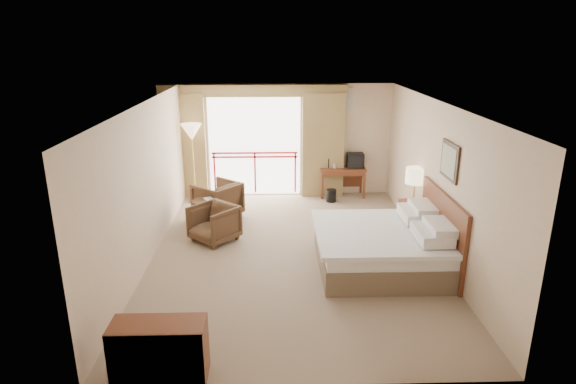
{
  "coord_description": "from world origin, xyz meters",
  "views": [
    {
      "loc": [
        -0.32,
        -7.97,
        3.73
      ],
      "look_at": [
        -0.08,
        0.4,
        1.03
      ],
      "focal_mm": 30.0,
      "sensor_mm": 36.0,
      "label": 1
    }
  ],
  "objects_px": {
    "table_lamp": "(415,176)",
    "dresser": "(159,351)",
    "wastebasket": "(331,196)",
    "tv": "(355,160)",
    "armchair_far": "(218,216)",
    "floor_lamp": "(192,135)",
    "armchair_near": "(215,240)",
    "side_table": "(205,209)",
    "nightstand": "(413,218)",
    "desk": "(342,173)",
    "bed": "(383,246)"
  },
  "relations": [
    {
      "from": "table_lamp",
      "to": "armchair_far",
      "type": "bearing_deg",
      "value": 165.53
    },
    {
      "from": "side_table",
      "to": "dresser",
      "type": "xyz_separation_m",
      "value": [
        0.1,
        -4.61,
        -0.04
      ]
    },
    {
      "from": "nightstand",
      "to": "wastebasket",
      "type": "height_order",
      "value": "nightstand"
    },
    {
      "from": "armchair_near",
      "to": "side_table",
      "type": "relative_size",
      "value": 1.35
    },
    {
      "from": "wastebasket",
      "to": "bed",
      "type": "bearing_deg",
      "value": -82.1
    },
    {
      "from": "floor_lamp",
      "to": "dresser",
      "type": "bearing_deg",
      "value": -84.79
    },
    {
      "from": "table_lamp",
      "to": "armchair_near",
      "type": "bearing_deg",
      "value": -175.95
    },
    {
      "from": "tv",
      "to": "floor_lamp",
      "type": "bearing_deg",
      "value": -161.23
    },
    {
      "from": "wastebasket",
      "to": "side_table",
      "type": "height_order",
      "value": "side_table"
    },
    {
      "from": "wastebasket",
      "to": "dresser",
      "type": "distance_m",
      "value": 6.7
    },
    {
      "from": "bed",
      "to": "nightstand",
      "type": "xyz_separation_m",
      "value": [
        0.9,
        1.43,
        -0.05
      ]
    },
    {
      "from": "bed",
      "to": "armchair_near",
      "type": "distance_m",
      "value": 3.24
    },
    {
      "from": "desk",
      "to": "armchair_near",
      "type": "xyz_separation_m",
      "value": [
        -2.82,
        -2.72,
        -0.56
      ]
    },
    {
      "from": "tv",
      "to": "floor_lamp",
      "type": "height_order",
      "value": "floor_lamp"
    },
    {
      "from": "armchair_far",
      "to": "dresser",
      "type": "xyz_separation_m",
      "value": [
        -0.08,
        -5.21,
        0.35
      ]
    },
    {
      "from": "tv",
      "to": "armchair_near",
      "type": "height_order",
      "value": "tv"
    },
    {
      "from": "table_lamp",
      "to": "tv",
      "type": "xyz_separation_m",
      "value": [
        -0.76,
        2.39,
        -0.28
      ]
    },
    {
      "from": "desk",
      "to": "floor_lamp",
      "type": "relative_size",
      "value": 0.59
    },
    {
      "from": "tv",
      "to": "side_table",
      "type": "distance_m",
      "value": 3.94
    },
    {
      "from": "bed",
      "to": "armchair_near",
      "type": "bearing_deg",
      "value": 158.02
    },
    {
      "from": "nightstand",
      "to": "floor_lamp",
      "type": "xyz_separation_m",
      "value": [
        -4.61,
        2.12,
        1.27
      ]
    },
    {
      "from": "nightstand",
      "to": "side_table",
      "type": "height_order",
      "value": "nightstand"
    },
    {
      "from": "armchair_near",
      "to": "dresser",
      "type": "relative_size",
      "value": 0.74
    },
    {
      "from": "wastebasket",
      "to": "tv",
      "type": "bearing_deg",
      "value": 35.21
    },
    {
      "from": "wastebasket",
      "to": "armchair_far",
      "type": "height_order",
      "value": "armchair_far"
    },
    {
      "from": "tv",
      "to": "armchair_far",
      "type": "bearing_deg",
      "value": -142.72
    },
    {
      "from": "wastebasket",
      "to": "side_table",
      "type": "relative_size",
      "value": 0.51
    },
    {
      "from": "side_table",
      "to": "tv",
      "type": "bearing_deg",
      "value": 30.36
    },
    {
      "from": "table_lamp",
      "to": "wastebasket",
      "type": "height_order",
      "value": "table_lamp"
    },
    {
      "from": "bed",
      "to": "wastebasket",
      "type": "distance_m",
      "value": 3.47
    },
    {
      "from": "floor_lamp",
      "to": "desk",
      "type": "bearing_deg",
      "value": 5.92
    },
    {
      "from": "dresser",
      "to": "table_lamp",
      "type": "bearing_deg",
      "value": 51.0
    },
    {
      "from": "tv",
      "to": "dresser",
      "type": "height_order",
      "value": "tv"
    },
    {
      "from": "tv",
      "to": "side_table",
      "type": "bearing_deg",
      "value": -135.53
    },
    {
      "from": "armchair_far",
      "to": "side_table",
      "type": "xyz_separation_m",
      "value": [
        -0.18,
        -0.61,
        0.4
      ]
    },
    {
      "from": "desk",
      "to": "nightstand",
      "type": "bearing_deg",
      "value": -63.59
    },
    {
      "from": "desk",
      "to": "wastebasket",
      "type": "relative_size",
      "value": 3.74
    },
    {
      "from": "nightstand",
      "to": "tv",
      "type": "relative_size",
      "value": 1.67
    },
    {
      "from": "armchair_far",
      "to": "dresser",
      "type": "bearing_deg",
      "value": 39.44
    },
    {
      "from": "side_table",
      "to": "nightstand",
      "type": "bearing_deg",
      "value": -6.41
    },
    {
      "from": "desk",
      "to": "dresser",
      "type": "height_order",
      "value": "desk"
    },
    {
      "from": "armchair_far",
      "to": "side_table",
      "type": "bearing_deg",
      "value": 24.12
    },
    {
      "from": "desk",
      "to": "side_table",
      "type": "height_order",
      "value": "desk"
    },
    {
      "from": "armchair_near",
      "to": "dresser",
      "type": "bearing_deg",
      "value": -50.53
    },
    {
      "from": "wastebasket",
      "to": "side_table",
      "type": "bearing_deg",
      "value": -150.79
    },
    {
      "from": "bed",
      "to": "nightstand",
      "type": "distance_m",
      "value": 1.69
    },
    {
      "from": "tv",
      "to": "armchair_far",
      "type": "distance_m",
      "value": 3.59
    },
    {
      "from": "wastebasket",
      "to": "dresser",
      "type": "xyz_separation_m",
      "value": [
        -2.66,
        -6.15,
        0.21
      ]
    },
    {
      "from": "table_lamp",
      "to": "dresser",
      "type": "relative_size",
      "value": 0.63
    },
    {
      "from": "table_lamp",
      "to": "floor_lamp",
      "type": "height_order",
      "value": "floor_lamp"
    }
  ]
}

